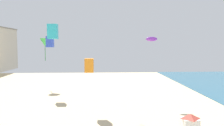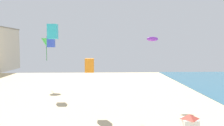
{
  "view_description": "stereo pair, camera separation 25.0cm",
  "coord_description": "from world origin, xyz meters",
  "px_view_note": "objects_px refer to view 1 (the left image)",
  "views": [
    {
      "loc": [
        5.48,
        -2.68,
        7.6
      ],
      "look_at": [
        6.47,
        19.72,
        5.82
      ],
      "focal_mm": 37.03,
      "sensor_mm": 36.0,
      "label": 1
    },
    {
      "loc": [
        5.73,
        -2.69,
        7.6
      ],
      "look_at": [
        6.47,
        19.72,
        5.82
      ],
      "focal_mm": 37.03,
      "sensor_mm": 36.0,
      "label": 2
    }
  ],
  "objects_px": {
    "kite_cyan_box": "(53,32)",
    "kite_green_delta": "(45,42)",
    "kite_purple_parafoil": "(152,39)",
    "kite_orange_box": "(89,65)",
    "kite_blue_box": "(50,42)",
    "lifeguard_stand": "(190,123)"
  },
  "relations": [
    {
      "from": "kite_blue_box",
      "to": "kite_cyan_box",
      "type": "bearing_deg",
      "value": -76.52
    },
    {
      "from": "kite_green_delta",
      "to": "kite_orange_box",
      "type": "xyz_separation_m",
      "value": [
        8.63,
        -15.74,
        -2.71
      ]
    },
    {
      "from": "kite_green_delta",
      "to": "kite_purple_parafoil",
      "type": "relative_size",
      "value": 2.62
    },
    {
      "from": "kite_orange_box",
      "to": "kite_cyan_box",
      "type": "distance_m",
      "value": 6.81
    },
    {
      "from": "kite_orange_box",
      "to": "kite_purple_parafoil",
      "type": "bearing_deg",
      "value": 30.18
    },
    {
      "from": "kite_green_delta",
      "to": "kite_purple_parafoil",
      "type": "height_order",
      "value": "kite_green_delta"
    },
    {
      "from": "kite_green_delta",
      "to": "kite_purple_parafoil",
      "type": "bearing_deg",
      "value": -33.71
    },
    {
      "from": "kite_orange_box",
      "to": "kite_cyan_box",
      "type": "relative_size",
      "value": 1.19
    },
    {
      "from": "kite_orange_box",
      "to": "kite_cyan_box",
      "type": "bearing_deg",
      "value": -119.43
    },
    {
      "from": "lifeguard_stand",
      "to": "kite_green_delta",
      "type": "distance_m",
      "value": 30.72
    },
    {
      "from": "lifeguard_stand",
      "to": "kite_purple_parafoil",
      "type": "relative_size",
      "value": 1.69
    },
    {
      "from": "kite_blue_box",
      "to": "kite_purple_parafoil",
      "type": "xyz_separation_m",
      "value": [
        14.33,
        -4.63,
        0.31
      ]
    },
    {
      "from": "lifeguard_stand",
      "to": "kite_blue_box",
      "type": "height_order",
      "value": "kite_blue_box"
    },
    {
      "from": "kite_green_delta",
      "to": "kite_blue_box",
      "type": "distance_m",
      "value": 6.86
    },
    {
      "from": "kite_cyan_box",
      "to": "kite_green_delta",
      "type": "bearing_deg",
      "value": 105.42
    },
    {
      "from": "kite_blue_box",
      "to": "kite_purple_parafoil",
      "type": "distance_m",
      "value": 15.06
    },
    {
      "from": "kite_blue_box",
      "to": "kite_purple_parafoil",
      "type": "height_order",
      "value": "kite_blue_box"
    },
    {
      "from": "kite_blue_box",
      "to": "kite_green_delta",
      "type": "bearing_deg",
      "value": 109.61
    },
    {
      "from": "kite_orange_box",
      "to": "kite_purple_parafoil",
      "type": "distance_m",
      "value": 9.74
    },
    {
      "from": "kite_cyan_box",
      "to": "kite_blue_box",
      "type": "bearing_deg",
      "value": 103.48
    },
    {
      "from": "lifeguard_stand",
      "to": "kite_cyan_box",
      "type": "xyz_separation_m",
      "value": [
        -10.76,
        4.31,
        6.92
      ]
    },
    {
      "from": "kite_cyan_box",
      "to": "kite_purple_parafoil",
      "type": "bearing_deg",
      "value": 41.9
    }
  ]
}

